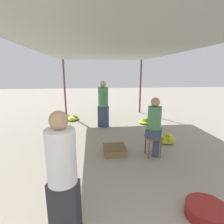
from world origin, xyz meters
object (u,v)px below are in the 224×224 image
at_px(banana_pile_right_0, 167,139).
at_px(basin_black, 206,211).
at_px(stool, 153,141).
at_px(crate_near, 115,150).
at_px(banana_pile_left_0, 64,144).
at_px(shopper_walking_mid, 103,104).
at_px(banana_pile_left_1, 67,133).
at_px(banana_pile_right_1, 146,121).
at_px(vendor_foreground, 63,175).
at_px(banana_pile_left_2, 72,118).
at_px(vendor_seated, 155,126).

bearing_deg(banana_pile_right_0, basin_black, -101.90).
xyz_separation_m(stool, crate_near, (-0.87, 0.22, -0.29)).
relative_size(banana_pile_left_0, shopper_walking_mid, 0.41).
relative_size(banana_pile_left_1, crate_near, 1.05).
relative_size(banana_pile_right_1, crate_near, 1.13).
distance_m(vendor_foreground, shopper_walking_mid, 4.26).
distance_m(vendor_foreground, banana_pile_right_0, 3.52).
bearing_deg(shopper_walking_mid, banana_pile_right_1, 7.10).
relative_size(banana_pile_right_0, shopper_walking_mid, 0.28).
xyz_separation_m(stool, basin_black, (0.12, -1.80, -0.29)).
height_order(banana_pile_left_1, banana_pile_right_1, banana_pile_right_1).
xyz_separation_m(vendor_foreground, shopper_walking_mid, (0.73, 4.20, 0.04)).
distance_m(stool, shopper_walking_mid, 2.60).
distance_m(basin_black, banana_pile_right_0, 2.54).
xyz_separation_m(vendor_foreground, crate_near, (0.85, 2.06, -0.71)).
distance_m(stool, banana_pile_right_0, 0.97).
relative_size(banana_pile_left_0, banana_pile_left_2, 1.09).
relative_size(stool, banana_pile_right_0, 1.05).
relative_size(basin_black, banana_pile_right_1, 0.92).
height_order(banana_pile_right_1, crate_near, banana_pile_right_1).
height_order(basin_black, banana_pile_right_1, banana_pile_right_1).
bearing_deg(banana_pile_left_2, shopper_walking_mid, -40.58).
height_order(stool, banana_pile_left_1, stool).
distance_m(stool, vendor_seated, 0.35).
height_order(vendor_foreground, banana_pile_left_1, vendor_foreground).
relative_size(vendor_foreground, basin_black, 2.82).
bearing_deg(crate_near, shopper_walking_mid, 93.40).
distance_m(vendor_seated, banana_pile_left_1, 2.82).
bearing_deg(vendor_foreground, stool, 46.93).
distance_m(banana_pile_left_1, banana_pile_right_1, 2.98).
bearing_deg(crate_near, basin_black, -63.87).
distance_m(stool, banana_pile_left_2, 4.07).
bearing_deg(shopper_walking_mid, banana_pile_right_0, -45.60).
height_order(stool, banana_pile_right_0, stool).
bearing_deg(banana_pile_left_2, banana_pile_left_1, -89.00).
distance_m(banana_pile_right_1, shopper_walking_mid, 1.82).
relative_size(banana_pile_left_0, banana_pile_left_1, 1.20).
bearing_deg(banana_pile_right_1, banana_pile_left_1, -161.98).
bearing_deg(basin_black, banana_pile_left_0, 131.76).
relative_size(stool, shopper_walking_mid, 0.29).
bearing_deg(banana_pile_left_0, basin_black, -48.24).
distance_m(banana_pile_right_0, crate_near, 1.58).
bearing_deg(crate_near, stool, -14.10).
xyz_separation_m(banana_pile_right_1, crate_near, (-1.52, -2.34, 0.00)).
height_order(vendor_seated, banana_pile_right_1, vendor_seated).
bearing_deg(vendor_foreground, banana_pile_left_0, 99.36).
bearing_deg(banana_pile_left_2, basin_black, -65.81).
relative_size(basin_black, banana_pile_left_2, 0.90).
xyz_separation_m(vendor_foreground, banana_pile_left_2, (-0.49, 5.24, -0.74)).
bearing_deg(crate_near, banana_pile_right_0, 17.13).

